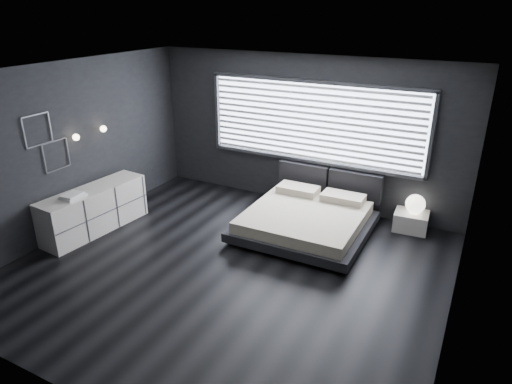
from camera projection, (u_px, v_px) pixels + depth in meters
The scene contains 12 objects.
room at pixel (227, 179), 6.19m from camera, with size 6.04×6.00×2.80m.
window at pixel (313, 123), 8.23m from camera, with size 4.14×0.09×1.52m.
headboard at pixel (329, 181), 8.42m from camera, with size 1.96×0.16×0.52m.
sconce_near at pixel (76, 137), 7.39m from camera, with size 0.18×0.11×0.11m.
sconce_far at pixel (103, 129), 7.88m from camera, with size 0.18×0.11×0.11m.
wall_art_upper at pixel (38, 130), 6.84m from camera, with size 0.01×0.48×0.48m.
wall_art_lower at pixel (57, 155), 7.23m from camera, with size 0.01×0.48×0.48m.
bed at pixel (305, 220), 7.64m from camera, with size 2.09×1.99×0.53m.
nightstand at pixel (411, 221), 7.80m from camera, with size 0.55×0.46×0.32m, color silver.
orb_lamp at pixel (415, 204), 7.67m from camera, with size 0.33×0.33×0.33m, color white.
dresser at pixel (95, 210), 7.72m from camera, with size 0.70×1.93×0.76m.
book_stack at pixel (73, 196), 7.22m from camera, with size 0.28×0.36×0.07m.
Camera 1 is at (3.03, -4.93, 3.63)m, focal length 32.00 mm.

